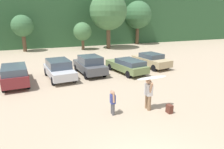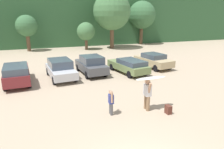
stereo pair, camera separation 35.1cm
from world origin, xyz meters
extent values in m
cube|color=#2D5633|center=(0.00, 35.48, 4.11)|extent=(108.00, 12.00, 8.22)
cylinder|color=brown|center=(-4.03, 27.29, 1.17)|extent=(0.52, 0.52, 2.33)
sphere|color=#38663D|center=(-4.03, 27.29, 3.60)|extent=(2.98, 2.98, 2.98)
cylinder|color=brown|center=(4.14, 25.94, 0.79)|extent=(0.43, 0.43, 1.57)
sphere|color=#427042|center=(4.14, 25.94, 2.71)|extent=(2.69, 2.69, 2.69)
cylinder|color=brown|center=(8.19, 25.79, 1.61)|extent=(0.62, 0.62, 3.22)
sphere|color=#427042|center=(8.19, 25.79, 5.62)|extent=(5.64, 5.64, 5.64)
cylinder|color=brown|center=(14.88, 28.81, 1.54)|extent=(0.59, 0.59, 3.08)
sphere|color=#38663D|center=(14.88, 28.81, 5.11)|extent=(4.78, 4.78, 4.78)
cube|color=maroon|center=(-4.47, 11.73, 0.68)|extent=(2.04, 4.63, 0.75)
cube|color=#3F4C5B|center=(-4.42, 10.95, 1.29)|extent=(1.77, 2.80, 0.47)
cylinder|color=black|center=(-5.35, 13.16, 0.31)|extent=(0.26, 0.63, 0.61)
cylinder|color=black|center=(-3.80, 13.27, 0.31)|extent=(0.26, 0.63, 0.61)
cylinder|color=black|center=(-5.14, 10.18, 0.31)|extent=(0.26, 0.63, 0.61)
cylinder|color=black|center=(-3.59, 10.29, 0.31)|extent=(0.26, 0.63, 0.61)
cube|color=silver|center=(-1.24, 11.89, 0.61)|extent=(2.17, 4.45, 0.59)
cube|color=#3F4C5B|center=(-1.25, 12.04, 1.21)|extent=(1.85, 2.54, 0.62)
cylinder|color=black|center=(-2.16, 13.23, 0.31)|extent=(0.28, 0.64, 0.62)
cylinder|color=black|center=(-0.57, 13.38, 0.31)|extent=(0.28, 0.64, 0.62)
cylinder|color=black|center=(-1.90, 10.40, 0.31)|extent=(0.28, 0.64, 0.62)
cylinder|color=black|center=(-0.31, 10.55, 0.31)|extent=(0.28, 0.64, 0.62)
cube|color=#4C4F54|center=(1.42, 12.41, 0.65)|extent=(2.07, 4.32, 0.67)
cube|color=#3F4C5B|center=(1.43, 12.17, 1.30)|extent=(1.78, 2.24, 0.64)
cylinder|color=black|center=(0.52, 13.73, 0.31)|extent=(0.26, 0.64, 0.63)
cylinder|color=black|center=(2.11, 13.85, 0.31)|extent=(0.26, 0.64, 0.63)
cylinder|color=black|center=(0.72, 10.97, 0.31)|extent=(0.26, 0.64, 0.63)
cylinder|color=black|center=(2.31, 11.09, 0.31)|extent=(0.26, 0.64, 0.63)
cube|color=#6B7F4C|center=(4.55, 11.60, 0.59)|extent=(2.41, 4.68, 0.58)
cube|color=#3F4C5B|center=(4.65, 11.00, 1.08)|extent=(1.97, 2.80, 0.40)
cylinder|color=black|center=(3.55, 12.92, 0.30)|extent=(0.32, 0.63, 0.60)
cylinder|color=black|center=(5.06, 13.17, 0.30)|extent=(0.32, 0.63, 0.60)
cylinder|color=black|center=(4.03, 10.02, 0.30)|extent=(0.32, 0.63, 0.60)
cylinder|color=black|center=(5.55, 10.27, 0.30)|extent=(0.32, 0.63, 0.60)
cube|color=tan|center=(7.70, 12.53, 0.63)|extent=(2.37, 4.38, 0.64)
cube|color=#3F4C5B|center=(7.70, 12.51, 1.17)|extent=(1.90, 2.25, 0.44)
cylinder|color=black|center=(6.71, 13.77, 0.31)|extent=(0.31, 0.65, 0.62)
cylinder|color=black|center=(8.26, 14.01, 0.31)|extent=(0.31, 0.65, 0.62)
cylinder|color=black|center=(7.13, 11.06, 0.31)|extent=(0.31, 0.65, 0.62)
cylinder|color=black|center=(8.69, 11.30, 0.31)|extent=(0.31, 0.65, 0.62)
cylinder|color=#8C6B4C|center=(2.42, 4.20, 0.41)|extent=(0.19, 0.19, 0.81)
cylinder|color=#8C6B4C|center=(2.45, 4.49, 0.41)|extent=(0.19, 0.19, 0.81)
cube|color=silver|center=(2.43, 4.35, 1.12)|extent=(0.35, 0.44, 0.62)
sphere|color=tan|center=(2.43, 4.35, 1.56)|extent=(0.26, 0.26, 0.26)
cylinder|color=tan|center=(2.41, 4.12, 1.28)|extent=(0.17, 0.35, 0.67)
cylinder|color=tan|center=(2.45, 4.57, 1.28)|extent=(0.15, 0.16, 0.66)
cylinder|color=#4C4C51|center=(0.43, 4.38, 0.31)|extent=(0.14, 0.14, 0.61)
cylinder|color=#4C4C51|center=(0.45, 4.59, 0.31)|extent=(0.14, 0.14, 0.61)
cube|color=#333D8C|center=(0.44, 4.48, 0.84)|extent=(0.26, 0.33, 0.47)
sphere|color=tan|center=(0.44, 4.48, 1.18)|extent=(0.19, 0.19, 0.19)
cylinder|color=tan|center=(0.42, 4.31, 0.97)|extent=(0.12, 0.17, 0.50)
cylinder|color=tan|center=(0.46, 4.65, 0.97)|extent=(0.13, 0.26, 0.50)
ellipsoid|color=white|center=(2.56, 4.27, 1.79)|extent=(1.80, 0.58, 0.09)
cube|color=#592D23|center=(3.24, 3.54, 0.23)|extent=(0.24, 0.34, 0.45)
camera|label=1|loc=(-3.11, -4.43, 4.85)|focal=32.84mm
camera|label=2|loc=(-2.78, -4.55, 4.85)|focal=32.84mm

